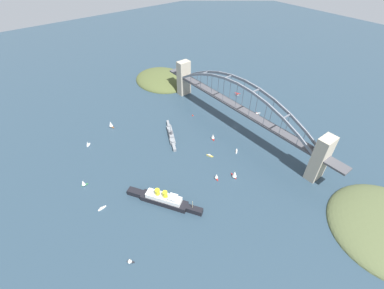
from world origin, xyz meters
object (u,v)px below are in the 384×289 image
at_px(small_boat_4, 210,156).
at_px(small_boat_9, 237,151).
at_px(small_boat_6, 216,176).
at_px(seaplane_taxiing_near_bridge, 237,94).
at_px(small_boat_8, 102,208).
at_px(small_boat_5, 213,136).
at_px(small_boat_2, 111,124).
at_px(small_boat_0, 130,260).
at_px(small_boat_1, 235,174).
at_px(naval_cruiser, 171,135).
at_px(ocean_liner, 164,199).
at_px(channel_marker_buoy, 193,115).
at_px(small_boat_7, 88,144).
at_px(small_boat_3, 83,183).
at_px(harbor_arch_bridge, 238,108).
at_px(seaplane_second_in_formation, 257,114).

height_order(small_boat_4, small_boat_9, small_boat_4).
xyz_separation_m(small_boat_6, small_boat_9, (17.97, -51.48, -2.75)).
height_order(seaplane_taxiing_near_bridge, small_boat_8, seaplane_taxiing_near_bridge).
bearing_deg(small_boat_5, small_boat_2, 41.08).
xyz_separation_m(small_boat_0, small_boat_1, (14.97, -142.44, 1.78)).
distance_m(small_boat_6, small_boat_8, 127.87).
relative_size(naval_cruiser, small_boat_4, 7.00).
distance_m(small_boat_5, small_boat_9, 39.40).
height_order(ocean_liner, small_boat_5, ocean_liner).
relative_size(ocean_liner, seaplane_taxiing_near_bridge, 7.97).
distance_m(ocean_liner, small_boat_4, 88.89).
height_order(small_boat_2, channel_marker_buoy, small_boat_2).
bearing_deg(small_boat_4, small_boat_8, 86.55).
xyz_separation_m(small_boat_4, small_boat_7, (114.69, 112.61, 2.34)).
distance_m(naval_cruiser, small_boat_6, 96.33).
distance_m(small_boat_8, small_boat_9, 174.05).
relative_size(small_boat_3, small_boat_6, 1.21).
bearing_deg(small_boat_3, small_boat_5, -99.04).
bearing_deg(channel_marker_buoy, naval_cruiser, 111.37).
relative_size(small_boat_4, small_boat_6, 1.19).
bearing_deg(harbor_arch_bridge, seaplane_taxiing_near_bridge, -47.13).
bearing_deg(small_boat_9, seaplane_second_in_formation, -65.04).
relative_size(harbor_arch_bridge, small_boat_4, 35.29).
relative_size(seaplane_taxiing_near_bridge, small_boat_9, 1.21).
distance_m(seaplane_taxiing_near_bridge, small_boat_5, 128.32).
relative_size(ocean_liner, small_boat_3, 8.34).
bearing_deg(channel_marker_buoy, small_boat_1, 162.45).
height_order(naval_cruiser, small_boat_0, naval_cruiser).
bearing_deg(ocean_liner, seaplane_taxiing_near_bridge, -63.53).
distance_m(small_boat_0, small_boat_9, 181.74).
xyz_separation_m(seaplane_second_in_formation, small_boat_6, (-57.34, 136.09, 1.19)).
relative_size(harbor_arch_bridge, naval_cruiser, 5.04).
bearing_deg(small_boat_6, ocean_liner, 82.92).
bearing_deg(small_boat_4, channel_marker_buoy, -25.14).
bearing_deg(seaplane_taxiing_near_bridge, small_boat_6, 127.31).
distance_m(seaplane_second_in_formation, small_boat_4, 119.97).
distance_m(small_boat_2, small_boat_5, 147.59).
distance_m(small_boat_5, small_boat_6, 72.49).
height_order(seaplane_taxiing_near_bridge, small_boat_6, small_boat_6).
distance_m(naval_cruiser, small_boat_0, 177.34).
distance_m(small_boat_0, small_boat_7, 176.59).
bearing_deg(seaplane_second_in_formation, small_boat_7, 68.59).
height_order(harbor_arch_bridge, small_boat_4, harbor_arch_bridge).
xyz_separation_m(small_boat_0, small_boat_6, (26.32, -124.76, 0.45)).
bearing_deg(small_boat_0, small_boat_9, -75.89).
distance_m(small_boat_6, channel_marker_buoy, 131.61).
distance_m(ocean_liner, seaplane_second_in_formation, 208.61).
height_order(small_boat_1, small_boat_9, small_boat_1).
relative_size(small_boat_7, small_boat_9, 0.89).
bearing_deg(small_boat_4, ocean_liner, 106.08).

